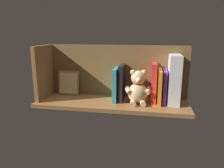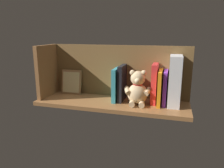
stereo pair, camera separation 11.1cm
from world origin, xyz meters
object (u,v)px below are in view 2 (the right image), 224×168
object	(u,v)px
teddy_bear	(138,89)
book_0	(165,88)
dictionary_thick_white	(175,81)
picture_frame_leaning	(71,82)

from	to	relation	value
teddy_bear	book_0	bearing A→B (deg)	-169.51
dictionary_thick_white	book_0	bearing A→B (deg)	-6.31
book_0	teddy_bear	bearing A→B (deg)	16.71
dictionary_thick_white	picture_frame_leaning	bearing A→B (deg)	-4.79
teddy_bear	picture_frame_leaning	xyz separation A→B (cm)	(44.82, -9.23, -0.74)
book_0	picture_frame_leaning	size ratio (longest dim) A/B	1.20
dictionary_thick_white	picture_frame_leaning	size ratio (longest dim) A/B	1.75
dictionary_thick_white	book_0	distance (cm)	6.57
picture_frame_leaning	dictionary_thick_white	bearing A→B (deg)	175.21
book_0	picture_frame_leaning	xyz separation A→B (cm)	(59.41, -4.85, -1.67)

